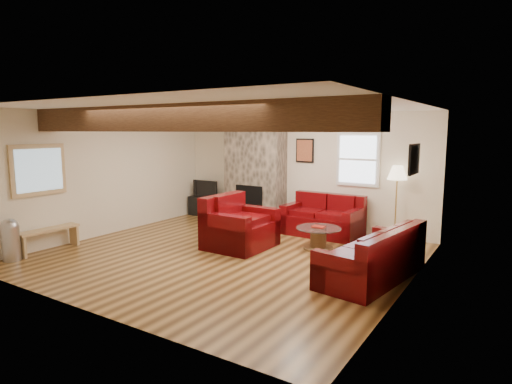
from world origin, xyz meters
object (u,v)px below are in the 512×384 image
Objects in this scene: sofa_three at (372,253)px; television at (207,189)px; armchair_red at (240,222)px; coffee_table at (318,238)px; tv_cabinet at (207,206)px; floor_lamp at (397,177)px; loveseat at (323,215)px.

sofa_three is 2.67× the size of television.
armchair_red is 1.45× the size of coffee_table.
tv_cabinet is 0.65× the size of floor_lamp.
floor_lamp reaches higher than armchair_red.
sofa_three is at bearing -97.18° from armchair_red.
loveseat is 2.10× the size of television.
floor_lamp reaches higher than loveseat.
tv_cabinet is at bearing 176.53° from loveseat.
loveseat is at bearing -166.98° from floor_lamp.
floor_lamp is (2.28, 2.00, 0.78)m from armchair_red.
tv_cabinet is (-2.37, 1.98, -0.24)m from armchair_red.
armchair_red is at bearing -152.22° from coffee_table.
television reaches higher than sofa_three.
coffee_table is 0.85× the size of tv_cabinet.
sofa_three is 5.46m from tv_cabinet.
floor_lamp reaches higher than sofa_three.
sofa_three is at bearing -25.37° from television.
loveseat is 3.28m from tv_cabinet.
floor_lamp is (4.65, 0.02, 1.02)m from tv_cabinet.
floor_lamp is at bearing 0.25° from tv_cabinet.
armchair_red is at bearing -116.28° from loveseat.
television is at bearing 160.10° from coffee_table.
television is at bearing 176.53° from loveseat.
armchair_red reaches higher than sofa_three.
armchair_red is 1.45m from coffee_table.
coffee_table is at bearing -68.32° from loveseat.
sofa_three is 1.35× the size of floor_lamp.
armchair_red is 3.13m from floor_lamp.
loveseat is at bearing -131.98° from sofa_three.
television reaches higher than coffee_table.
floor_lamp is at bearing -47.95° from armchair_red.
coffee_table is 0.55× the size of floor_lamp.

